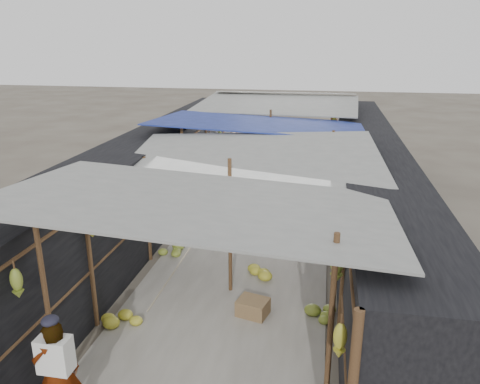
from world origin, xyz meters
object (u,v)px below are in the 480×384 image
Objects in this scene: vendor_elderly at (57,372)px; vendor_seated at (326,169)px; crate_near at (253,308)px; black_basin at (319,210)px; shopper_blue at (263,197)px.

vendor_elderly reaches higher than vendor_seated.
crate_near is 5.40m from black_basin.
black_basin is 2.93m from vendor_seated.
crate_near is at bearing -100.80° from black_basin.
shopper_blue reaches higher than black_basin.
vendor_seated reaches higher than black_basin.
crate_near is 0.85× the size of black_basin.
crate_near is 0.54× the size of vendor_seated.
vendor_elderly is at bearing -111.05° from crate_near.
shopper_blue is (-1.38, -1.46, 0.77)m from black_basin.
vendor_elderly is 6.79m from shopper_blue.
shopper_blue reaches higher than crate_near.
vendor_seated is at bearing 87.26° from black_basin.
black_basin is 0.42× the size of vendor_elderly.
shopper_blue is 4.63m from vendor_seated.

